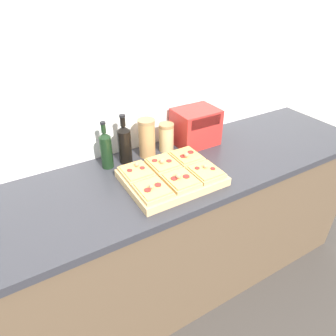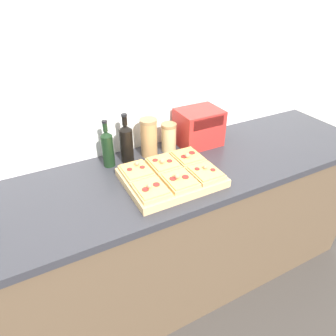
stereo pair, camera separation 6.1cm
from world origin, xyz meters
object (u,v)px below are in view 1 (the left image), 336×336
at_px(wine_bottle, 125,143).
at_px(toaster_oven, 196,127).
at_px(olive_oil_bottle, 106,149).
at_px(grain_jar_tall, 147,138).
at_px(grain_jar_short, 166,137).
at_px(cutting_board, 171,178).

bearing_deg(wine_bottle, toaster_oven, -1.19).
height_order(olive_oil_bottle, wine_bottle, wine_bottle).
distance_m(grain_jar_tall, grain_jar_short, 0.13).
bearing_deg(wine_bottle, cutting_board, -67.49).
distance_m(cutting_board, toaster_oven, 0.45).
xyz_separation_m(cutting_board, grain_jar_tall, (0.01, 0.29, 0.09)).
xyz_separation_m(cutting_board, wine_bottle, (-0.12, 0.29, 0.09)).
height_order(cutting_board, grain_jar_tall, grain_jar_tall).
relative_size(olive_oil_bottle, grain_jar_short, 1.56).
bearing_deg(olive_oil_bottle, grain_jar_short, 0.00).
xyz_separation_m(olive_oil_bottle, grain_jar_tall, (0.24, 0.00, 0.00)).
bearing_deg(toaster_oven, grain_jar_tall, 178.31).
distance_m(olive_oil_bottle, wine_bottle, 0.11).
xyz_separation_m(cutting_board, grain_jar_short, (0.14, 0.29, 0.06)).
relative_size(grain_jar_tall, toaster_oven, 0.80).
distance_m(olive_oil_bottle, grain_jar_tall, 0.24).
bearing_deg(grain_jar_short, cutting_board, -116.00).
bearing_deg(toaster_oven, grain_jar_short, 177.25).
height_order(wine_bottle, grain_jar_short, wine_bottle).
xyz_separation_m(cutting_board, toaster_oven, (0.34, 0.28, 0.09)).
relative_size(grain_jar_short, toaster_oven, 0.61).
height_order(olive_oil_bottle, grain_jar_short, olive_oil_bottle).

